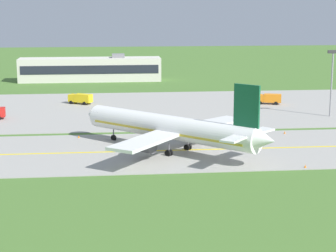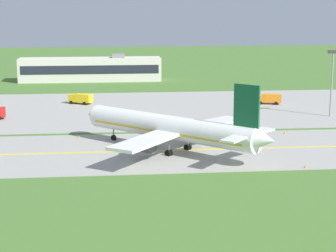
{
  "view_description": "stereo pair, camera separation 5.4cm",
  "coord_description": "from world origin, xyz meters",
  "px_view_note": "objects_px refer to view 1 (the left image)",
  "views": [
    {
      "loc": [
        -9.69,
        -99.23,
        24.77
      ],
      "look_at": [
        0.72,
        1.68,
        4.0
      ],
      "focal_mm": 64.54,
      "sensor_mm": 36.0,
      "label": 1
    },
    {
      "loc": [
        -9.63,
        -99.24,
        24.77
      ],
      "look_at": [
        0.72,
        1.68,
        4.0
      ],
      "focal_mm": 64.54,
      "sensor_mm": 36.0,
      "label": 2
    }
  ],
  "objects_px": {
    "service_truck_baggage": "(269,98)",
    "apron_light_mast": "(332,75)",
    "airplane_lead": "(171,128)",
    "service_truck_pushback": "(81,98)"
  },
  "relations": [
    {
      "from": "service_truck_baggage",
      "to": "apron_light_mast",
      "type": "height_order",
      "value": "apron_light_mast"
    },
    {
      "from": "service_truck_baggage",
      "to": "airplane_lead",
      "type": "bearing_deg",
      "value": -122.67
    },
    {
      "from": "airplane_lead",
      "to": "service_truck_pushback",
      "type": "xyz_separation_m",
      "value": [
        -17.19,
        50.71,
        -2.6
      ]
    },
    {
      "from": "airplane_lead",
      "to": "service_truck_baggage",
      "type": "xyz_separation_m",
      "value": [
        29.37,
        45.79,
        -2.6
      ]
    },
    {
      "from": "service_truck_baggage",
      "to": "service_truck_pushback",
      "type": "height_order",
      "value": "same"
    },
    {
      "from": "service_truck_baggage",
      "to": "apron_light_mast",
      "type": "xyz_separation_m",
      "value": [
        9.01,
        -17.46,
        7.79
      ]
    },
    {
      "from": "service_truck_baggage",
      "to": "service_truck_pushback",
      "type": "distance_m",
      "value": 46.82
    },
    {
      "from": "airplane_lead",
      "to": "apron_light_mast",
      "type": "bearing_deg",
      "value": 36.43
    },
    {
      "from": "service_truck_baggage",
      "to": "apron_light_mast",
      "type": "distance_m",
      "value": 21.14
    },
    {
      "from": "airplane_lead",
      "to": "apron_light_mast",
      "type": "relative_size",
      "value": 2.14
    }
  ]
}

